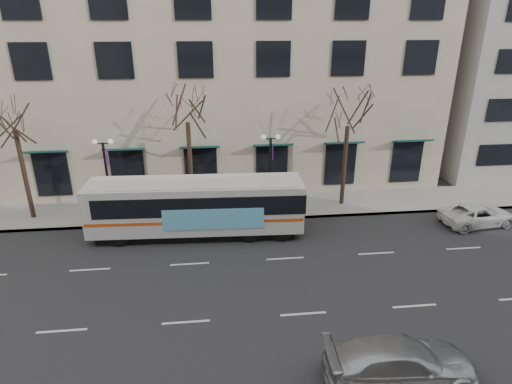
{
  "coord_description": "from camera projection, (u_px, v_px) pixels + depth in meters",
  "views": [
    {
      "loc": [
        1.34,
        -17.03,
        11.78
      ],
      "look_at": [
        3.42,
        1.99,
        4.0
      ],
      "focal_mm": 30.0,
      "sensor_mm": 36.0,
      "label": 1
    }
  ],
  "objects": [
    {
      "name": "ground",
      "position": [
        188.0,
        290.0,
        19.98
      ],
      "size": [
        160.0,
        160.0,
        0.0
      ],
      "primitive_type": "plane",
      "color": "black",
      "rests_on": "ground"
    },
    {
      "name": "sidewalk_far",
      "position": [
        268.0,
        206.0,
        28.75
      ],
      "size": [
        80.0,
        4.0,
        0.15
      ],
      "primitive_type": "cube",
      "color": "gray",
      "rests_on": "ground"
    },
    {
      "name": "building_hotel",
      "position": [
        164.0,
        16.0,
        34.61
      ],
      "size": [
        40.0,
        20.0,
        24.0
      ],
      "primitive_type": "cube",
      "color": "tan",
      "rests_on": "ground"
    },
    {
      "name": "tree_far_left",
      "position": [
        11.0,
        114.0,
        24.56
      ],
      "size": [
        3.6,
        3.6,
        8.34
      ],
      "color": "black",
      "rests_on": "ground"
    },
    {
      "name": "tree_far_mid",
      "position": [
        187.0,
        107.0,
        25.49
      ],
      "size": [
        3.6,
        3.6,
        8.55
      ],
      "color": "black",
      "rests_on": "ground"
    },
    {
      "name": "tree_far_right",
      "position": [
        349.0,
        111.0,
        26.68
      ],
      "size": [
        3.6,
        3.6,
        8.06
      ],
      "color": "black",
      "rests_on": "ground"
    },
    {
      "name": "lamp_post_left",
      "position": [
        107.0,
        176.0,
        25.93
      ],
      "size": [
        1.22,
        0.45,
        5.21
      ],
      "color": "black",
      "rests_on": "ground"
    },
    {
      "name": "lamp_post_right",
      "position": [
        270.0,
        170.0,
        26.93
      ],
      "size": [
        1.22,
        0.45,
        5.21
      ],
      "color": "black",
      "rests_on": "ground"
    },
    {
      "name": "city_bus",
      "position": [
        198.0,
        206.0,
        24.54
      ],
      "size": [
        12.31,
        3.2,
        3.31
      ],
      "rotation": [
        0.0,
        0.0,
        -0.04
      ],
      "color": "silver",
      "rests_on": "ground"
    },
    {
      "name": "silver_car",
      "position": [
        400.0,
        362.0,
        14.74
      ],
      "size": [
        5.36,
        2.3,
        1.54
      ],
      "primitive_type": "imported",
      "rotation": [
        0.0,
        0.0,
        1.54
      ],
      "color": "#9FA2A7",
      "rests_on": "ground"
    },
    {
      "name": "white_pickup",
      "position": [
        478.0,
        215.0,
        26.16
      ],
      "size": [
        4.86,
        2.7,
        1.29
      ],
      "primitive_type": "imported",
      "rotation": [
        0.0,
        0.0,
        1.7
      ],
      "color": "silver",
      "rests_on": "ground"
    }
  ]
}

